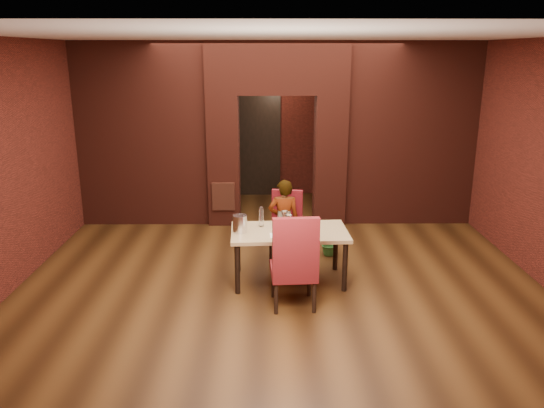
% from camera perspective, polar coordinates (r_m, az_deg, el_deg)
% --- Properties ---
extents(floor, '(8.00, 8.00, 0.00)m').
position_cam_1_polar(floor, '(7.93, 0.77, -6.27)').
color(floor, '#442811').
rests_on(floor, ground).
extents(ceiling, '(7.00, 8.00, 0.04)m').
position_cam_1_polar(ceiling, '(7.34, 0.86, 17.52)').
color(ceiling, silver).
rests_on(ceiling, ground).
extents(wall_back, '(7.00, 0.04, 3.20)m').
position_cam_1_polar(wall_back, '(11.43, 0.35, 8.95)').
color(wall_back, maroon).
rests_on(wall_back, ground).
extents(wall_front, '(7.00, 0.04, 3.20)m').
position_cam_1_polar(wall_front, '(3.63, 2.25, -6.85)').
color(wall_front, maroon).
rests_on(wall_front, ground).
extents(wall_left, '(0.04, 8.00, 3.20)m').
position_cam_1_polar(wall_left, '(8.18, -24.61, 4.65)').
color(wall_left, maroon).
rests_on(wall_left, ground).
extents(wall_right, '(0.04, 8.00, 3.20)m').
position_cam_1_polar(wall_right, '(8.32, 25.76, 4.69)').
color(wall_right, maroon).
rests_on(wall_right, ground).
extents(pillar_left, '(0.55, 0.55, 2.30)m').
position_cam_1_polar(pillar_left, '(9.55, -5.20, 4.74)').
color(pillar_left, maroon).
rests_on(pillar_left, ground).
extents(pillar_right, '(0.55, 0.55, 2.30)m').
position_cam_1_polar(pillar_right, '(9.59, 6.23, 4.75)').
color(pillar_right, maroon).
rests_on(pillar_right, ground).
extents(lintel, '(2.45, 0.55, 0.90)m').
position_cam_1_polar(lintel, '(9.34, 0.55, 14.44)').
color(lintel, maroon).
rests_on(lintel, ground).
extents(wing_wall_left, '(2.28, 0.35, 3.20)m').
position_cam_1_polar(wing_wall_left, '(9.69, -13.68, 7.22)').
color(wing_wall_left, maroon).
rests_on(wing_wall_left, ground).
extents(wing_wall_right, '(2.28, 0.35, 3.20)m').
position_cam_1_polar(wing_wall_right, '(9.78, 14.63, 7.23)').
color(wing_wall_right, maroon).
rests_on(wing_wall_right, ground).
extents(vent_panel, '(0.40, 0.03, 0.50)m').
position_cam_1_polar(vent_panel, '(9.40, -5.25, 0.80)').
color(vent_panel, '#A1472E').
rests_on(vent_panel, ground).
extents(rear_door, '(0.90, 0.08, 2.10)m').
position_cam_1_polar(rear_door, '(11.45, -1.66, 6.17)').
color(rear_door, black).
rests_on(rear_door, ground).
extents(rear_door_frame, '(1.02, 0.04, 2.22)m').
position_cam_1_polar(rear_door_frame, '(11.41, -1.67, 6.14)').
color(rear_door_frame, black).
rests_on(rear_door_frame, ground).
extents(dining_table, '(1.58, 0.94, 0.72)m').
position_cam_1_polar(dining_table, '(7.19, 1.85, -5.60)').
color(dining_table, tan).
rests_on(dining_table, ground).
extents(chair_far, '(0.53, 0.53, 1.02)m').
position_cam_1_polar(chair_far, '(7.90, 1.46, -2.41)').
color(chair_far, maroon).
rests_on(chair_far, ground).
extents(chair_near, '(0.58, 0.58, 1.20)m').
position_cam_1_polar(chair_near, '(6.44, 2.33, -5.98)').
color(chair_near, maroon).
rests_on(chair_near, ground).
extents(person_seated, '(0.47, 0.32, 1.25)m').
position_cam_1_polar(person_seated, '(7.77, 1.28, -1.85)').
color(person_seated, silver).
rests_on(person_seated, ground).
extents(wine_glass_a, '(0.09, 0.09, 0.22)m').
position_cam_1_polar(wine_glass_a, '(7.17, 1.35, -1.62)').
color(wine_glass_a, silver).
rests_on(wine_glass_a, dining_table).
extents(wine_glass_b, '(0.09, 0.09, 0.23)m').
position_cam_1_polar(wine_glass_b, '(7.00, 1.78, -2.06)').
color(wine_glass_b, white).
rests_on(wine_glass_b, dining_table).
extents(wine_glass_c, '(0.08, 0.08, 0.19)m').
position_cam_1_polar(wine_glass_c, '(6.99, 2.89, -2.27)').
color(wine_glass_c, silver).
rests_on(wine_glass_c, dining_table).
extents(tasting_sheet, '(0.28, 0.21, 0.00)m').
position_cam_1_polar(tasting_sheet, '(6.87, 0.93, -3.38)').
color(tasting_sheet, white).
rests_on(tasting_sheet, dining_table).
extents(wine_bucket, '(0.19, 0.19, 0.23)m').
position_cam_1_polar(wine_bucket, '(6.97, -3.47, -2.13)').
color(wine_bucket, silver).
rests_on(wine_bucket, dining_table).
extents(water_bottle, '(0.07, 0.07, 0.28)m').
position_cam_1_polar(water_bottle, '(7.19, -1.16, -1.33)').
color(water_bottle, white).
rests_on(water_bottle, dining_table).
extents(potted_plant, '(0.42, 0.39, 0.38)m').
position_cam_1_polar(potted_plant, '(8.19, 6.25, -4.20)').
color(potted_plant, '#2D6729').
rests_on(potted_plant, ground).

